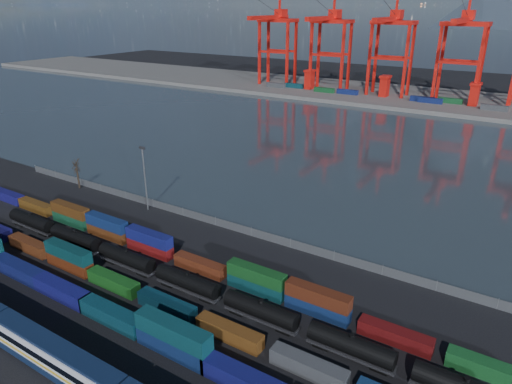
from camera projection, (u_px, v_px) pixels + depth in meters
The scene contains 14 objects.
ground at pixel (166, 298), 80.75m from camera, with size 700.00×700.00×0.00m, color black.
harbor_water at pixel (368, 151), 162.85m from camera, with size 700.00×700.00×0.00m, color #2A363D.
far_quay at pixel (435, 100), 244.58m from camera, with size 700.00×70.00×2.00m, color #514F4C.
passenger_train at pixel (57, 359), 63.12m from camera, with size 77.70×3.17×5.44m.
container_row_south at pixel (44, 279), 82.63m from camera, with size 140.80×2.63×5.61m.
container_row_mid at pixel (158, 300), 77.86m from camera, with size 140.23×2.34×4.98m.
container_row_north at pixel (172, 252), 91.91m from camera, with size 127.26×2.31×4.92m.
tanker_string at pixel (188, 282), 81.83m from camera, with size 106.51×2.90×4.15m.
waterfront_fence at pixel (251, 232), 102.26m from camera, with size 160.12×0.12×2.20m.
bare_tree at pixel (77, 173), 127.72m from camera, with size 2.29×2.39×8.89m.
yard_light_mast at pixel (145, 175), 112.37m from camera, with size 1.60×0.40×16.60m.
gantry_cranes at pixel (427, 33), 230.18m from camera, with size 197.09×42.42×57.44m.
quay_containers at pixel (407, 98), 237.77m from camera, with size 172.58×10.99×2.60m.
straddle_carriers at pixel (427, 89), 235.40m from camera, with size 140.00×7.00×11.10m.
Camera 1 is at (49.62, -48.51, 48.15)m, focal length 32.00 mm.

